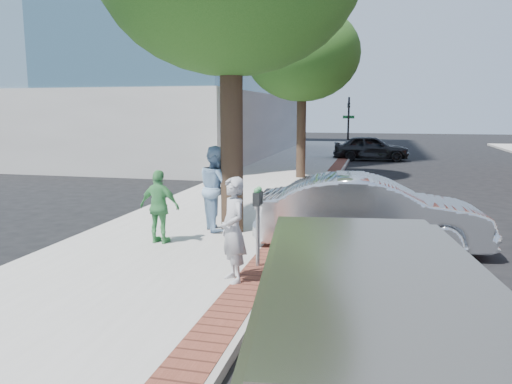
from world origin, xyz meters
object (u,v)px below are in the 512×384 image
(parking_meter, at_px, (258,210))
(sedan_silver, at_px, (370,213))
(bg_car, at_px, (371,148))
(person_gray, at_px, (233,230))
(van, at_px, (369,343))
(person_green, at_px, (160,207))
(person_officer, at_px, (217,188))

(parking_meter, bearing_deg, sedan_silver, 48.64)
(bg_car, bearing_deg, person_gray, 171.15)
(person_gray, distance_m, van, 4.18)
(van, bearing_deg, sedan_silver, 83.04)
(person_green, xyz_separation_m, van, (4.48, -5.51, 0.03))
(parking_meter, height_order, sedan_silver, parking_meter)
(person_green, height_order, sedan_silver, person_green)
(parking_meter, bearing_deg, person_green, 155.33)
(van, bearing_deg, person_green, 121.40)
(sedan_silver, xyz_separation_m, bg_car, (-0.29, 20.15, -0.04))
(bg_car, bearing_deg, van, 176.59)
(person_gray, bearing_deg, bg_car, 138.64)
(person_officer, xyz_separation_m, van, (3.68, -6.98, -0.18))
(parking_meter, relative_size, sedan_silver, 0.30)
(person_officer, distance_m, bg_car, 20.07)
(sedan_silver, bearing_deg, parking_meter, 133.38)
(bg_car, bearing_deg, person_officer, 166.30)
(person_gray, bearing_deg, sedan_silver, 108.29)
(person_officer, bearing_deg, sedan_silver, -129.00)
(sedan_silver, xyz_separation_m, van, (0.09, -6.62, 0.17))
(person_green, bearing_deg, person_gray, 144.68)
(person_gray, relative_size, person_green, 1.11)
(sedan_silver, bearing_deg, person_gray, 139.76)
(person_gray, relative_size, bg_car, 0.39)
(van, bearing_deg, person_gray, 115.00)
(bg_car, height_order, van, van)
(person_officer, relative_size, bg_car, 0.45)
(van, bearing_deg, parking_meter, 107.27)
(person_officer, distance_m, person_green, 1.69)
(person_gray, height_order, van, person_gray)
(person_gray, xyz_separation_m, person_officer, (-1.42, 3.47, 0.13))
(bg_car, relative_size, van, 0.90)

